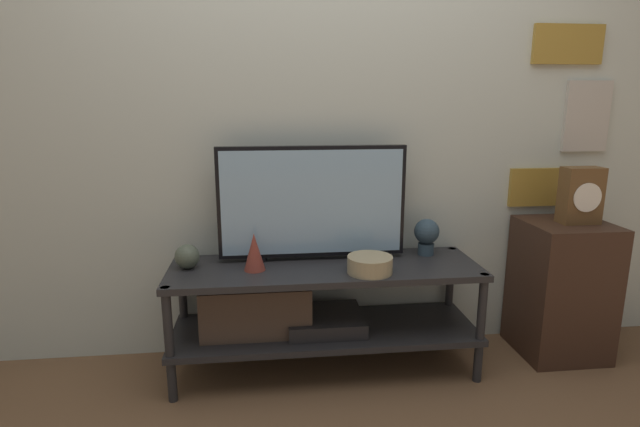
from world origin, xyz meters
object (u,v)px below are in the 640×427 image
at_px(vase_slim_bronze, 254,252).
at_px(vase_round_glass, 187,256).
at_px(vase_wide_bowl, 370,265).
at_px(television, 312,202).
at_px(mantel_clock, 581,196).
at_px(decorative_bust, 427,234).

relative_size(vase_slim_bronze, vase_round_glass, 1.53).
bearing_deg(vase_round_glass, vase_wide_bowl, -10.65).
distance_m(television, vase_wide_bowl, 0.40).
distance_m(vase_wide_bowl, vase_round_glass, 0.83).
height_order(television, vase_slim_bronze, television).
bearing_deg(mantel_clock, decorative_bust, 172.54).
distance_m(television, decorative_bust, 0.60).
height_order(television, vase_wide_bowl, television).
xyz_separation_m(television, mantel_clock, (1.30, -0.08, 0.02)).
xyz_separation_m(vase_round_glass, decorative_bust, (1.15, 0.08, 0.05)).
bearing_deg(vase_slim_bronze, vase_wide_bowl, -10.38).
bearing_deg(vase_wide_bowl, mantel_clock, 7.32).
xyz_separation_m(television, vase_round_glass, (-0.58, -0.06, -0.23)).
distance_m(vase_round_glass, decorative_bust, 1.16).
relative_size(vase_wide_bowl, mantel_clock, 0.74).
height_order(television, vase_round_glass, television).
bearing_deg(mantel_clock, vase_round_glass, 179.48).
bearing_deg(vase_slim_bronze, mantel_clock, 1.56).
bearing_deg(vase_wide_bowl, television, 137.41).
distance_m(vase_wide_bowl, decorative_bust, 0.41).
bearing_deg(vase_slim_bronze, decorative_bust, 9.29).
relative_size(vase_round_glass, mantel_clock, 0.41).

